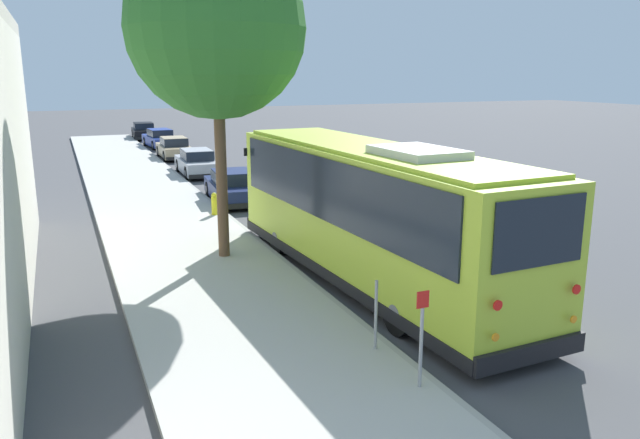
% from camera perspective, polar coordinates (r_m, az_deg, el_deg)
% --- Properties ---
extents(ground_plane, '(160.00, 160.00, 0.00)m').
position_cam_1_polar(ground_plane, '(16.59, 5.44, -4.93)').
color(ground_plane, '#474749').
extents(sidewalk_slab, '(80.00, 4.39, 0.15)m').
position_cam_1_polar(sidewalk_slab, '(15.09, -9.29, -6.63)').
color(sidewalk_slab, '#B2AFA8').
rests_on(sidewalk_slab, ground).
extents(curb_strip, '(80.00, 0.14, 0.15)m').
position_cam_1_polar(curb_strip, '(15.73, -1.23, -5.61)').
color(curb_strip, '#9D9A94').
rests_on(curb_strip, ground).
extents(shuttle_bus, '(11.50, 3.21, 3.61)m').
position_cam_1_polar(shuttle_bus, '(15.43, 4.53, 1.14)').
color(shuttle_bus, '#ADC633').
rests_on(shuttle_bus, ground).
extents(parked_sedan_navy, '(4.53, 2.07, 1.30)m').
position_cam_1_polar(parked_sedan_navy, '(25.69, -8.00, 2.94)').
color(parked_sedan_navy, '#19234C').
rests_on(parked_sedan_navy, ground).
extents(parked_sedan_silver, '(4.54, 1.78, 1.33)m').
position_cam_1_polar(parked_sedan_silver, '(32.81, -11.20, 5.09)').
color(parked_sedan_silver, '#A8AAAF').
rests_on(parked_sedan_silver, ground).
extents(parked_sedan_tan, '(4.39, 1.77, 1.31)m').
position_cam_1_polar(parked_sedan_tan, '(39.53, -13.20, 6.34)').
color(parked_sedan_tan, tan).
rests_on(parked_sedan_tan, ground).
extents(parked_sedan_blue, '(4.63, 1.92, 1.30)m').
position_cam_1_polar(parked_sedan_blue, '(45.56, -14.43, 7.15)').
color(parked_sedan_blue, navy).
rests_on(parked_sedan_blue, ground).
extents(parked_sedan_black, '(4.50, 1.90, 1.29)m').
position_cam_1_polar(parked_sedan_black, '(51.81, -15.81, 7.77)').
color(parked_sedan_black, black).
rests_on(parked_sedan_black, ground).
extents(street_tree, '(4.73, 4.73, 9.22)m').
position_cam_1_polar(street_tree, '(17.25, -9.63, 17.93)').
color(street_tree, brown).
rests_on(street_tree, sidewalk_slab).
extents(sign_post_near, '(0.06, 0.22, 1.65)m').
position_cam_1_polar(sign_post_near, '(10.35, 9.25, -10.68)').
color(sign_post_near, gray).
rests_on(sign_post_near, sidewalk_slab).
extents(sign_post_far, '(0.06, 0.06, 1.34)m').
position_cam_1_polar(sign_post_far, '(11.65, 5.13, -8.70)').
color(sign_post_far, gray).
rests_on(sign_post_far, sidewalk_slab).
extents(fire_hydrant, '(0.22, 0.22, 0.81)m').
position_cam_1_polar(fire_hydrant, '(22.81, -9.63, 1.43)').
color(fire_hydrant, gold).
rests_on(fire_hydrant, sidewalk_slab).
extents(lane_stripe_mid, '(2.40, 0.14, 0.01)m').
position_cam_1_polar(lane_stripe_mid, '(16.44, 17.74, -5.68)').
color(lane_stripe_mid, silver).
rests_on(lane_stripe_mid, ground).
extents(lane_stripe_ahead, '(2.40, 0.14, 0.01)m').
position_cam_1_polar(lane_stripe_ahead, '(21.14, 7.22, -0.96)').
color(lane_stripe_ahead, silver).
rests_on(lane_stripe_ahead, ground).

